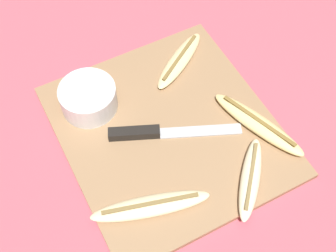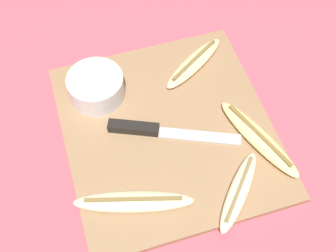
% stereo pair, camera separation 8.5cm
% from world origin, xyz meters
% --- Properties ---
extents(ground_plane, '(4.00, 4.00, 0.00)m').
position_xyz_m(ground_plane, '(0.00, 0.00, 0.00)').
color(ground_plane, '#C65160').
extents(cutting_board, '(0.41, 0.37, 0.01)m').
position_xyz_m(cutting_board, '(0.00, 0.00, 0.01)').
color(cutting_board, '#997551').
rests_on(cutting_board, ground_plane).
extents(knife, '(0.12, 0.23, 0.02)m').
position_xyz_m(knife, '(-0.00, -0.04, 0.02)').
color(knife, black).
rests_on(knife, cutting_board).
extents(banana_ripe_center, '(0.12, 0.16, 0.02)m').
position_xyz_m(banana_ripe_center, '(-0.13, 0.09, 0.02)').
color(banana_ripe_center, beige).
rests_on(banana_ripe_center, cutting_board).
extents(banana_golden_short, '(0.20, 0.10, 0.02)m').
position_xyz_m(banana_golden_short, '(0.07, 0.15, 0.02)').
color(banana_golden_short, '#EDD689').
rests_on(banana_golden_short, cutting_board).
extents(banana_cream_curved, '(0.09, 0.20, 0.02)m').
position_xyz_m(banana_cream_curved, '(0.12, -0.10, 0.02)').
color(banana_cream_curved, beige).
rests_on(banana_cream_curved, cutting_board).
extents(banana_bright_far, '(0.14, 0.13, 0.02)m').
position_xyz_m(banana_bright_far, '(0.16, 0.07, 0.02)').
color(banana_bright_far, beige).
rests_on(banana_bright_far, cutting_board).
extents(prep_bowl, '(0.11, 0.11, 0.05)m').
position_xyz_m(prep_bowl, '(-0.11, -0.11, 0.04)').
color(prep_bowl, white).
rests_on(prep_bowl, cutting_board).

